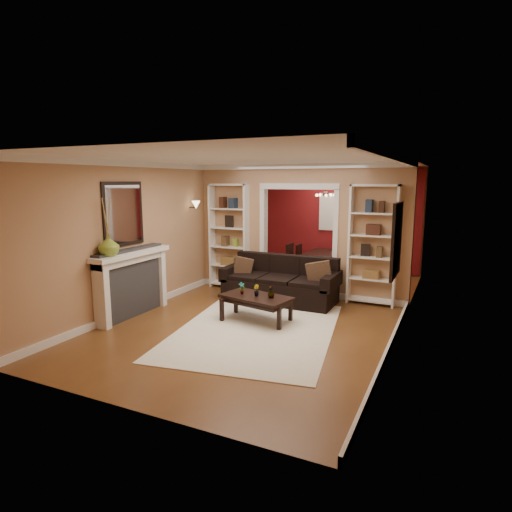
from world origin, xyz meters
The scene contains 30 objects.
floor centered at (0.00, 0.00, 0.00)m, with size 8.00×8.00×0.00m, color brown.
ceiling centered at (0.00, 0.00, 2.70)m, with size 8.00×8.00×0.00m, color white.
wall_back centered at (0.00, 4.00, 1.35)m, with size 8.00×8.00×0.00m, color tan.
wall_front centered at (0.00, -4.00, 1.35)m, with size 8.00×8.00×0.00m, color tan.
wall_left centered at (-2.25, 0.00, 1.35)m, with size 8.00×8.00×0.00m, color tan.
wall_right centered at (2.25, 0.00, 1.35)m, with size 8.00×8.00×0.00m, color tan.
partition_wall centered at (0.00, 1.20, 1.35)m, with size 4.50×0.15×2.70m, color tan.
red_back_panel centered at (0.00, 3.97, 1.32)m, with size 4.44×0.04×2.64m, color maroon.
dining_window centered at (0.00, 3.93, 1.55)m, with size 0.78×0.03×0.98m, color #8CA5CC.
area_rug centered at (0.17, -1.26, 0.01)m, with size 2.40×3.36×0.01m, color white.
sofa centered at (-0.11, 0.45, 0.44)m, with size 2.26×0.98×0.88m, color black.
pillow_left centered at (-0.91, 0.43, 0.62)m, with size 0.37×0.11×0.37m, color brown.
pillow_right centered at (0.69, 0.43, 0.66)m, with size 0.45×0.13×0.45m, color brown.
coffee_table centered at (-0.02, -0.85, 0.22)m, with size 1.17×0.63×0.44m, color black.
plant_left centered at (-0.29, -0.85, 0.55)m, with size 0.11×0.07×0.21m, color #336626.
plant_center centered at (-0.02, -0.85, 0.54)m, with size 0.11×0.09×0.19m, color #336626.
plant_right centered at (0.26, -0.85, 0.55)m, with size 0.12×0.12×0.21m, color #336626.
bookshelf_left centered at (-1.55, 1.03, 1.15)m, with size 0.90×0.30×2.30m, color white.
bookshelf_right centered at (1.55, 1.03, 1.15)m, with size 0.90×0.30×2.30m, color white.
fireplace centered at (-2.09, -1.50, 0.58)m, with size 0.32×1.70×1.16m, color white.
vase centered at (-2.09, -2.03, 1.34)m, with size 0.34×0.34×0.35m, color olive.
mirror centered at (-2.23, -1.50, 1.80)m, with size 0.03×0.95×1.10m, color silver.
wall_sconce centered at (-2.15, 0.55, 1.83)m, with size 0.18×0.18×0.22m, color #FFE0A5.
framed_art centered at (2.21, -1.00, 1.55)m, with size 0.04×0.85×1.05m, color black.
dining_table centered at (0.07, 2.87, 0.30)m, with size 0.94×1.69×0.59m, color black.
dining_chair_nw centered at (-0.48, 2.57, 0.44)m, with size 0.43×0.43×0.87m, color black.
dining_chair_ne centered at (0.62, 2.57, 0.39)m, with size 0.39×0.39×0.79m, color black.
dining_chair_sw centered at (-0.48, 3.17, 0.38)m, with size 0.38×0.38×0.77m, color black.
dining_chair_se centered at (0.62, 3.17, 0.38)m, with size 0.37×0.37×0.76m, color black.
chandelier centered at (0.00, 2.70, 2.02)m, with size 0.50×0.50×0.30m, color #342117.
Camera 1 is at (2.95, -7.17, 2.36)m, focal length 30.00 mm.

